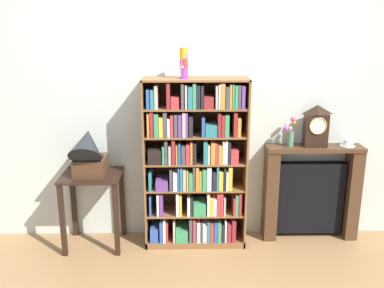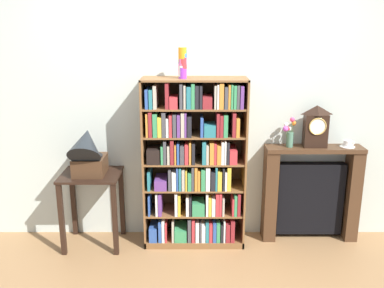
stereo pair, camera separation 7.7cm
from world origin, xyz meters
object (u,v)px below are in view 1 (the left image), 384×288
object	(u,v)px
fireplace_mantel	(311,192)
flower_vase	(290,132)
teacup_with_saucer	(348,143)
side_table_left	(93,193)
mantel_clock	(316,126)
bookshelf	(196,166)
cup_stack	(184,63)
gramophone	(88,152)

from	to	relation	value
fireplace_mantel	flower_vase	size ratio (longest dim) A/B	3.33
teacup_with_saucer	side_table_left	bearing A→B (deg)	-177.14
fireplace_mantel	mantel_clock	bearing A→B (deg)	-107.07
mantel_clock	flower_vase	world-z (taller)	mantel_clock
side_table_left	fireplace_mantel	xyz separation A→B (m)	(2.12, 0.14, -0.07)
flower_vase	teacup_with_saucer	xyz separation A→B (m)	(0.56, -0.00, -0.11)
bookshelf	mantel_clock	bearing A→B (deg)	3.70
cup_stack	side_table_left	bearing A→B (deg)	-178.65
gramophone	side_table_left	bearing A→B (deg)	90.00
side_table_left	mantel_clock	bearing A→B (deg)	3.21
gramophone	flower_vase	bearing A→B (deg)	5.68
cup_stack	gramophone	world-z (taller)	cup_stack
side_table_left	gramophone	size ratio (longest dim) A/B	1.38
mantel_clock	flower_vase	xyz separation A→B (m)	(-0.24, 0.01, -0.06)
bookshelf	cup_stack	world-z (taller)	cup_stack
mantel_clock	teacup_with_saucer	bearing A→B (deg)	0.50
gramophone	fireplace_mantel	world-z (taller)	gramophone
side_table_left	flower_vase	bearing A→B (deg)	3.84
side_table_left	teacup_with_saucer	world-z (taller)	teacup_with_saucer
flower_vase	teacup_with_saucer	size ratio (longest dim) A/B	2.03
side_table_left	mantel_clock	world-z (taller)	mantel_clock
side_table_left	fireplace_mantel	distance (m)	2.12
bookshelf	gramophone	bearing A→B (deg)	-173.84
cup_stack	flower_vase	distance (m)	1.20
teacup_with_saucer	cup_stack	bearing A→B (deg)	-176.30
side_table_left	teacup_with_saucer	size ratio (longest dim) A/B	5.14
mantel_clock	flower_vase	distance (m)	0.25
cup_stack	fireplace_mantel	xyz separation A→B (m)	(1.25, 0.12, -1.28)
side_table_left	mantel_clock	size ratio (longest dim) A/B	1.82
bookshelf	mantel_clock	world-z (taller)	bookshelf
cup_stack	flower_vase	bearing A→B (deg)	6.00
bookshelf	side_table_left	size ratio (longest dim) A/B	2.22
side_table_left	gramophone	xyz separation A→B (m)	(-0.00, -0.06, 0.42)
fireplace_mantel	mantel_clock	xyz separation A→B (m)	(-0.01, -0.02, 0.68)
cup_stack	teacup_with_saucer	xyz separation A→B (m)	(1.56, 0.10, -0.77)
flower_vase	fireplace_mantel	bearing A→B (deg)	2.91
side_table_left	flower_vase	xyz separation A→B (m)	(1.87, 0.13, 0.55)
mantel_clock	gramophone	bearing A→B (deg)	-175.16
fireplace_mantel	teacup_with_saucer	bearing A→B (deg)	-3.11
side_table_left	gramophone	distance (m)	0.43
gramophone	flower_vase	xyz separation A→B (m)	(1.87, 0.19, 0.13)
bookshelf	mantel_clock	xyz separation A→B (m)	(1.14, 0.07, 0.37)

